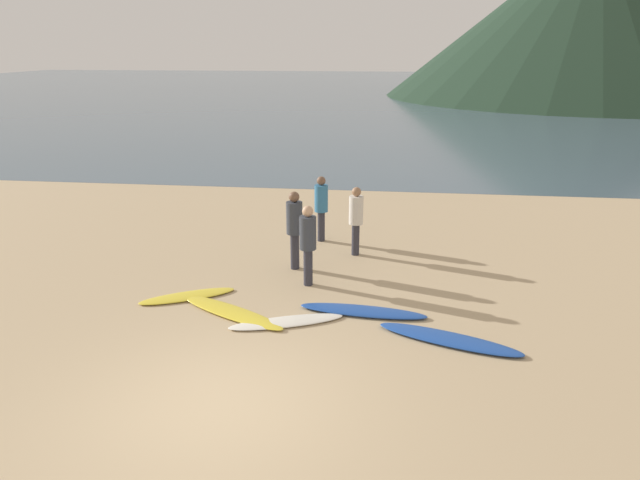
% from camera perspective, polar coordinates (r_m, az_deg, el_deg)
% --- Properties ---
extents(ground_plane, '(120.00, 120.00, 0.20)m').
position_cam_1_polar(ground_plane, '(17.68, -0.58, 2.25)').
color(ground_plane, tan).
rests_on(ground_plane, ground).
extents(ocean_water, '(140.00, 100.00, 0.01)m').
position_cam_1_polar(ocean_water, '(70.16, 5.42, 14.35)').
color(ocean_water, '#475B6B').
rests_on(ocean_water, ground).
extents(headland_hill, '(38.17, 38.17, 15.24)m').
position_cam_1_polar(headland_hill, '(64.88, 24.84, 19.26)').
color(headland_hill, '#1E3323').
rests_on(headland_hill, ground).
extents(surfboard_0, '(1.90, 1.37, 0.06)m').
position_cam_1_polar(surfboard_0, '(12.11, -12.76, -5.33)').
color(surfboard_0, yellow).
rests_on(surfboard_0, ground).
extents(surfboard_1, '(2.46, 1.66, 0.08)m').
position_cam_1_polar(surfboard_1, '(11.26, -8.65, -6.91)').
color(surfboard_1, yellow).
rests_on(surfboard_1, ground).
extents(surfboard_2, '(2.15, 1.21, 0.06)m').
position_cam_1_polar(surfboard_2, '(10.79, -3.26, -7.93)').
color(surfboard_2, silver).
rests_on(surfboard_2, ground).
extents(surfboard_3, '(2.45, 0.73, 0.09)m').
position_cam_1_polar(surfboard_3, '(11.17, 4.19, -6.89)').
color(surfboard_3, '#1E479E').
rests_on(surfboard_3, ground).
extents(surfboard_4, '(2.54, 1.35, 0.09)m').
position_cam_1_polar(surfboard_4, '(10.38, 12.42, -9.38)').
color(surfboard_4, '#1E479E').
rests_on(surfboard_4, ground).
extents(person_0, '(0.36, 0.36, 1.79)m').
position_cam_1_polar(person_0, '(13.00, -2.50, 1.57)').
color(person_0, '#2D2D38').
rests_on(person_0, ground).
extents(person_1, '(0.35, 0.35, 1.72)m').
position_cam_1_polar(person_1, '(12.09, -1.19, 0.09)').
color(person_1, '#2D2D38').
rests_on(person_1, ground).
extents(person_2, '(0.34, 0.34, 1.69)m').
position_cam_1_polar(person_2, '(14.92, 0.12, 3.58)').
color(person_2, '#2D2D38').
rests_on(person_2, ground).
extents(person_3, '(0.34, 0.34, 1.67)m').
position_cam_1_polar(person_3, '(13.93, 3.52, 2.40)').
color(person_3, '#2D2D38').
rests_on(person_3, ground).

